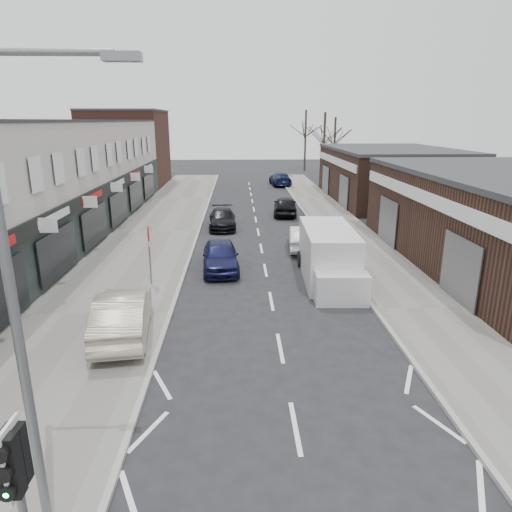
{
  "coord_description": "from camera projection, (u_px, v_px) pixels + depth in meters",
  "views": [
    {
      "loc": [
        -1.32,
        -7.26,
        7.08
      ],
      "look_at": [
        -0.71,
        7.75,
        2.6
      ],
      "focal_mm": 32.0,
      "sensor_mm": 36.0,
      "label": 1
    }
  ],
  "objects": [
    {
      "name": "parked_car_right_a",
      "position": [
        302.0,
        238.0,
        25.96
      ],
      "size": [
        1.78,
        4.17,
        1.34
      ],
      "primitive_type": "imported",
      "rotation": [
        0.0,
        0.0,
        3.05
      ],
      "color": "silver",
      "rests_on": "ground"
    },
    {
      "name": "parked_car_right_b",
      "position": [
        285.0,
        206.0,
        35.29
      ],
      "size": [
        2.13,
        4.48,
        1.48
      ],
      "primitive_type": "imported",
      "rotation": [
        0.0,
        0.0,
        3.05
      ],
      "color": "black",
      "rests_on": "ground"
    },
    {
      "name": "traffic_light",
      "position": [
        16.0,
        475.0,
        6.24
      ],
      "size": [
        0.28,
        0.6,
        3.1
      ],
      "color": "slate",
      "rests_on": "pavement_left"
    },
    {
      "name": "shop_terrace_left",
      "position": [
        26.0,
        184.0,
        26.16
      ],
      "size": [
        8.0,
        41.0,
        7.1
      ],
      "primitive_type": "cube",
      "color": "beige",
      "rests_on": "ground"
    },
    {
      "name": "right_unit_far",
      "position": [
        389.0,
        176.0,
        41.42
      ],
      "size": [
        10.0,
        16.0,
        4.5
      ],
      "primitive_type": "cube",
      "color": "#382319",
      "rests_on": "ground"
    },
    {
      "name": "ground",
      "position": [
        308.0,
        493.0,
        9.02
      ],
      "size": [
        160.0,
        160.0,
        0.0
      ],
      "primitive_type": "plane",
      "color": "black",
      "rests_on": "ground"
    },
    {
      "name": "pavement_left",
      "position": [
        155.0,
        232.0,
        29.81
      ],
      "size": [
        5.5,
        64.0,
        0.12
      ],
      "primitive_type": "cube",
      "color": "slate",
      "rests_on": "ground"
    },
    {
      "name": "street_lamp",
      "position": [
        23.0,
        293.0,
        6.76
      ],
      "size": [
        2.23,
        0.22,
        8.0
      ],
      "color": "slate",
      "rests_on": "pavement_left"
    },
    {
      "name": "warning_sign",
      "position": [
        149.0,
        238.0,
        19.69
      ],
      "size": [
        0.12,
        0.8,
        2.7
      ],
      "color": "slate",
      "rests_on": "pavement_left"
    },
    {
      "name": "tree_far_a",
      "position": [
        323.0,
        181.0,
        55.33
      ],
      "size": [
        3.6,
        3.6,
        8.0
      ],
      "primitive_type": null,
      "color": "#382D26",
      "rests_on": "ground"
    },
    {
      "name": "parked_car_right_c",
      "position": [
        280.0,
        179.0,
        51.46
      ],
      "size": [
        2.39,
        5.15,
        1.46
      ],
      "primitive_type": "imported",
      "rotation": [
        0.0,
        0.0,
        3.21
      ],
      "color": "#121838",
      "rests_on": "ground"
    },
    {
      "name": "pavement_right",
      "position": [
        344.0,
        230.0,
        30.29
      ],
      "size": [
        3.5,
        64.0,
        0.12
      ],
      "primitive_type": "cube",
      "color": "slate",
      "rests_on": "ground"
    },
    {
      "name": "tree_far_c",
      "position": [
        304.0,
        171.0,
        66.8
      ],
      "size": [
        3.6,
        3.6,
        8.5
      ],
      "primitive_type": null,
      "color": "#382D26",
      "rests_on": "ground"
    },
    {
      "name": "brick_block_far",
      "position": [
        127.0,
        149.0,
        50.45
      ],
      "size": [
        8.0,
        10.0,
        8.0
      ],
      "primitive_type": "cube",
      "color": "#4A2820",
      "rests_on": "ground"
    },
    {
      "name": "white_van",
      "position": [
        329.0,
        256.0,
        20.74
      ],
      "size": [
        2.4,
        6.27,
        2.41
      ],
      "rotation": [
        0.0,
        0.0,
        -0.04
      ],
      "color": "silver",
      "rests_on": "ground"
    },
    {
      "name": "parked_car_left_b",
      "position": [
        222.0,
        219.0,
        31.1
      ],
      "size": [
        1.94,
        4.45,
        1.27
      ],
      "primitive_type": "imported",
      "rotation": [
        0.0,
        0.0,
        0.04
      ],
      "color": "black",
      "rests_on": "ground"
    },
    {
      "name": "sedan_on_pavement",
      "position": [
        123.0,
        314.0,
        15.2
      ],
      "size": [
        2.2,
        4.81,
        1.53
      ],
      "primitive_type": "imported",
      "rotation": [
        0.0,
        0.0,
        3.27
      ],
      "color": "#AFA38C",
      "rests_on": "pavement_left"
    },
    {
      "name": "tree_far_b",
      "position": [
        333.0,
        175.0,
        61.17
      ],
      "size": [
        3.6,
        3.6,
        7.5
      ],
      "primitive_type": null,
      "color": "#382D26",
      "rests_on": "ground"
    },
    {
      "name": "parked_car_left_a",
      "position": [
        220.0,
        256.0,
        22.28
      ],
      "size": [
        1.98,
        4.34,
        1.44
      ],
      "primitive_type": "imported",
      "rotation": [
        0.0,
        0.0,
        0.06
      ],
      "color": "#13163D",
      "rests_on": "ground"
    }
  ]
}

